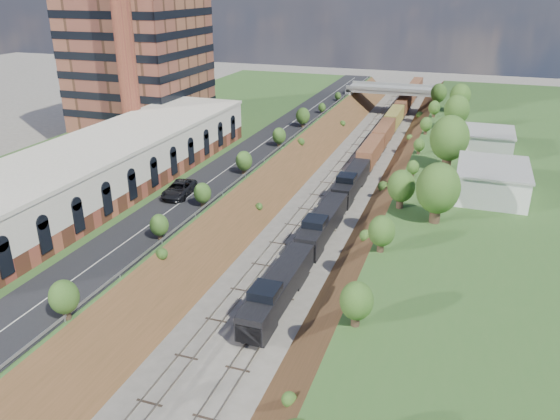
{
  "coord_description": "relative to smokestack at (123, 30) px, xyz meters",
  "views": [
    {
      "loc": [
        19.37,
        -24.11,
        32.14
      ],
      "look_at": [
        -1.38,
        35.14,
        6.0
      ],
      "focal_mm": 35.0,
      "sensor_mm": 36.0,
      "label": 1
    }
  ],
  "objects": [
    {
      "name": "platform_left",
      "position": [
        3.0,
        4.0,
        -22.5
      ],
      "size": [
        44.0,
        180.0,
        5.0
      ],
      "primitive_type": "cube",
      "color": "#355D26",
      "rests_on": "ground"
    },
    {
      "name": "guardrail",
      "position": [
        24.6,
        3.8,
        -19.45
      ],
      "size": [
        0.1,
        171.0,
        0.7
      ],
      "color": "#99999E",
      "rests_on": "platform_left"
    },
    {
      "name": "platform_right",
      "position": [
        69.0,
        4.0,
        -22.5
      ],
      "size": [
        44.0,
        180.0,
        5.0
      ],
      "primitive_type": "cube",
      "color": "#355D26",
      "rests_on": "ground"
    },
    {
      "name": "white_building_far",
      "position": [
        59.0,
        18.0,
        -18.2
      ],
      "size": [
        8.0,
        10.0,
        3.6
      ],
      "primitive_type": "cube",
      "color": "silver",
      "rests_on": "platform_right"
    },
    {
      "name": "tree_left_crest",
      "position": [
        24.2,
        -36.0,
        -17.96
      ],
      "size": [
        2.45,
        2.45,
        3.55
      ],
      "color": "#473323",
      "rests_on": "platform_left"
    },
    {
      "name": "smokestack",
      "position": [
        0.0,
        0.0,
        0.0
      ],
      "size": [
        3.2,
        3.2,
        40.0
      ],
      "primitive_type": "cylinder",
      "color": "brown",
      "rests_on": "platform_left"
    },
    {
      "name": "commercial_building",
      "position": [
        8.0,
        -18.0,
        -16.49
      ],
      "size": [
        14.3,
        62.3,
        7.0
      ],
      "color": "brown",
      "rests_on": "platform_left"
    },
    {
      "name": "tree_right_large",
      "position": [
        53.0,
        -16.0,
        -15.62
      ],
      "size": [
        5.25,
        5.25,
        7.61
      ],
      "color": "#473323",
      "rests_on": "platform_right"
    },
    {
      "name": "rail_left_track",
      "position": [
        33.4,
        4.0,
        -24.91
      ],
      "size": [
        1.58,
        180.0,
        0.18
      ],
      "primitive_type": "cube",
      "color": "gray",
      "rests_on": "ground"
    },
    {
      "name": "embankment_left",
      "position": [
        25.0,
        4.0,
        -25.0
      ],
      "size": [
        10.0,
        180.0,
        10.0
      ],
      "primitive_type": "cube",
      "rotation": [
        0.0,
        0.79,
        0.0
      ],
      "color": "brown",
      "rests_on": "ground"
    },
    {
      "name": "road",
      "position": [
        20.5,
        4.0,
        -19.95
      ],
      "size": [
        8.0,
        180.0,
        0.1
      ],
      "primitive_type": "cube",
      "color": "black",
      "rests_on": "platform_left"
    },
    {
      "name": "suv",
      "position": [
        19.09,
        -18.49,
        -18.95
      ],
      "size": [
        4.01,
        7.2,
        1.91
      ],
      "primitive_type": "imported",
      "rotation": [
        0.0,
        0.0,
        0.13
      ],
      "color": "black",
      "rests_on": "road"
    },
    {
      "name": "rail_right_track",
      "position": [
        38.6,
        4.0,
        -24.91
      ],
      "size": [
        1.58,
        180.0,
        0.18
      ],
      "primitive_type": "cube",
      "color": "gray",
      "rests_on": "ground"
    },
    {
      "name": "embankment_right",
      "position": [
        47.0,
        4.0,
        -25.0
      ],
      "size": [
        10.0,
        180.0,
        10.0
      ],
      "primitive_type": "cube",
      "rotation": [
        0.0,
        0.79,
        0.0
      ],
      "color": "brown",
      "rests_on": "ground"
    },
    {
      "name": "overpass",
      "position": [
        36.0,
        66.0,
        -20.08
      ],
      "size": [
        24.5,
        8.3,
        7.4
      ],
      "color": "gray",
      "rests_on": "ground"
    },
    {
      "name": "freight_train",
      "position": [
        38.6,
        34.23,
        -22.52
      ],
      "size": [
        2.83,
        145.07,
        4.55
      ],
      "color": "black",
      "rests_on": "ground"
    },
    {
      "name": "white_building_near",
      "position": [
        59.5,
        -4.0,
        -18.0
      ],
      "size": [
        9.0,
        12.0,
        4.0
      ],
      "primitive_type": "cube",
      "color": "silver",
      "rests_on": "platform_right"
    }
  ]
}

